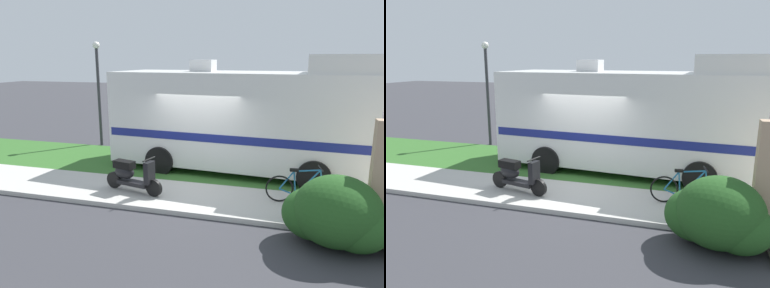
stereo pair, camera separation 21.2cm
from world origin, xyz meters
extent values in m
plane|color=#38383D|center=(0.00, 0.00, 0.00)|extent=(80.00, 80.00, 0.00)
cube|color=beige|center=(0.00, -1.20, 0.06)|extent=(24.00, 2.00, 0.12)
cube|color=#336628|center=(0.00, 1.50, 0.04)|extent=(24.00, 3.40, 0.08)
cube|color=silver|center=(1.00, 1.64, 1.70)|extent=(7.84, 3.14, 2.81)
cube|color=silver|center=(3.92, 1.42, 3.36)|extent=(1.97, 2.59, 0.50)
cube|color=navy|center=(1.00, 1.64, 1.28)|extent=(7.68, 3.15, 0.24)
cube|color=black|center=(4.80, 1.36, 2.19)|extent=(0.24, 2.21, 0.90)
cube|color=silver|center=(-0.15, 1.72, 3.29)|extent=(0.74, 0.65, 0.36)
cylinder|color=black|center=(3.46, 2.71, 0.45)|extent=(0.92, 0.34, 0.90)
cylinder|color=black|center=(3.28, 0.22, 0.45)|extent=(0.92, 0.34, 0.90)
cylinder|color=black|center=(-1.02, 3.03, 0.45)|extent=(0.92, 0.34, 0.90)
cylinder|color=black|center=(-1.20, 0.54, 0.45)|extent=(0.92, 0.34, 0.90)
cylinder|color=black|center=(-0.59, -1.49, 0.34)|extent=(0.45, 0.20, 0.44)
cylinder|color=black|center=(-1.84, -1.19, 0.34)|extent=(0.45, 0.20, 0.44)
cube|color=black|center=(-1.22, -1.34, 0.36)|extent=(0.94, 0.48, 0.10)
cube|color=black|center=(-1.49, -1.27, 0.82)|extent=(0.60, 0.38, 0.20)
ellipsoid|color=black|center=(-1.49, -1.27, 0.62)|extent=(0.65, 0.43, 0.36)
cube|color=black|center=(-0.72, -1.46, 0.72)|extent=(0.21, 0.34, 0.56)
cylinder|color=black|center=(-0.72, -1.46, 1.07)|extent=(0.15, 0.50, 0.04)
sphere|color=white|center=(-0.72, -1.46, 0.90)|extent=(0.12, 0.12, 0.12)
torus|color=black|center=(3.43, -0.83, 0.45)|extent=(0.66, 0.14, 0.66)
torus|color=black|center=(2.44, -0.98, 0.45)|extent=(0.66, 0.14, 0.66)
cylinder|color=#1E6699|center=(3.09, -0.88, 0.63)|extent=(0.57, 0.12, 0.67)
cylinder|color=#1E6699|center=(2.79, -0.93, 0.60)|extent=(0.10, 0.05, 0.60)
cylinder|color=#1E6699|center=(3.06, -0.89, 0.93)|extent=(0.60, 0.13, 0.09)
cylinder|color=#1E6699|center=(2.63, -0.95, 0.38)|extent=(0.40, 0.10, 0.18)
cylinder|color=#1E6699|center=(2.60, -0.96, 0.68)|extent=(0.35, 0.09, 0.47)
cylinder|color=#1E6699|center=(3.40, -0.83, 0.70)|extent=(0.12, 0.05, 0.51)
cube|color=black|center=(2.76, -0.93, 0.93)|extent=(0.21, 0.13, 0.06)
cylinder|color=black|center=(3.36, -0.84, 0.99)|extent=(0.11, 0.52, 0.03)
cube|color=#1E2328|center=(2.79, 6.26, 0.99)|extent=(2.63, 2.19, 1.43)
cube|color=black|center=(2.79, 6.26, 1.41)|extent=(2.50, 2.20, 0.44)
cube|color=#1E2328|center=(0.04, 6.05, 0.66)|extent=(3.18, 2.23, 0.76)
cylinder|color=black|center=(2.91, 7.23, 0.38)|extent=(0.78, 0.30, 0.76)
cylinder|color=black|center=(3.06, 5.31, 0.38)|extent=(0.78, 0.30, 0.76)
cylinder|color=black|center=(-0.39, 6.99, 0.38)|extent=(0.78, 0.30, 0.76)
cylinder|color=black|center=(-0.24, 5.06, 0.38)|extent=(0.78, 0.30, 0.76)
ellipsoid|color=#23511E|center=(3.56, -2.70, 0.73)|extent=(1.61, 1.45, 1.37)
ellipsoid|color=#23511E|center=(3.16, -2.54, 0.56)|extent=(1.21, 1.09, 1.03)
ellipsoid|color=#23511E|center=(3.93, -2.82, 0.52)|extent=(1.13, 1.02, 0.96)
cylinder|color=#B2B2B7|center=(4.13, -1.13, 0.22)|extent=(0.06, 0.06, 0.20)
cylinder|color=#B2B2B7|center=(4.13, -1.13, 0.34)|extent=(0.03, 0.03, 0.04)
cylinder|color=black|center=(4.13, -1.13, 0.36)|extent=(0.03, 0.03, 0.01)
cylinder|color=#333338|center=(-4.96, 3.60, 1.95)|extent=(0.12, 0.12, 3.89)
sphere|color=silver|center=(-4.96, 3.60, 4.01)|extent=(0.28, 0.28, 0.28)
camera|label=1|loc=(2.71, -9.51, 3.49)|focal=34.04mm
camera|label=2|loc=(2.91, -9.44, 3.49)|focal=34.04mm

